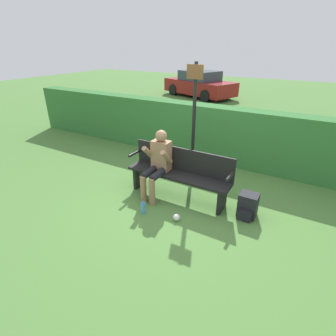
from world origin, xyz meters
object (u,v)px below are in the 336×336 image
(park_bench, at_px, (179,172))
(backpack, at_px, (248,206))
(person_seated, at_px, (158,161))
(parked_car, at_px, (199,84))
(water_bottle, at_px, (143,208))
(signpost, at_px, (194,117))

(park_bench, bearing_deg, backpack, -0.35)
(person_seated, bearing_deg, parked_car, 109.78)
(person_seated, xyz_separation_m, backpack, (1.68, 0.14, -0.50))
(backpack, height_order, water_bottle, backpack)
(person_seated, height_order, parked_car, parked_car)
(backpack, height_order, signpost, signpost)
(park_bench, xyz_separation_m, backpack, (1.30, -0.01, -0.30))
(park_bench, bearing_deg, signpost, 99.45)
(park_bench, xyz_separation_m, signpost, (-0.14, 0.85, 0.83))
(water_bottle, height_order, parked_car, parked_car)
(parked_car, bearing_deg, backpack, -40.79)
(signpost, distance_m, parked_car, 9.65)
(parked_car, bearing_deg, park_bench, -47.06)
(park_bench, relative_size, water_bottle, 8.85)
(water_bottle, xyz_separation_m, parked_car, (-3.66, 10.52, 0.53))
(park_bench, distance_m, backpack, 1.34)
(water_bottle, distance_m, signpost, 2.08)
(water_bottle, relative_size, signpost, 0.09)
(park_bench, xyz_separation_m, person_seated, (-0.37, -0.15, 0.19))
(person_seated, height_order, backpack, person_seated)
(backpack, relative_size, water_bottle, 1.85)
(park_bench, height_order, water_bottle, park_bench)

